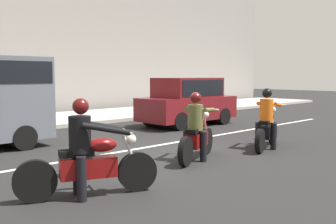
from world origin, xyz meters
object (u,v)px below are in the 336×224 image
at_px(motorcycle_with_rider_olive, 197,132).
at_px(motorcycle_with_rider_black_leather, 88,157).
at_px(street_sign_post, 11,85).
at_px(parked_hatchback_maroon, 188,101).
at_px(motorcycle_with_rider_orange_stripe, 267,124).

xyz_separation_m(motorcycle_with_rider_olive, motorcycle_with_rider_black_leather, (-3.23, -0.60, 0.00)).
bearing_deg(street_sign_post, parked_hatchback_maroon, -44.05).
height_order(motorcycle_with_rider_orange_stripe, parked_hatchback_maroon, parked_hatchback_maroon).
xyz_separation_m(motorcycle_with_rider_orange_stripe, parked_hatchback_maroon, (1.91, 4.60, 0.29)).
xyz_separation_m(motorcycle_with_rider_olive, parked_hatchback_maroon, (4.26, 4.25, 0.30)).
height_order(motorcycle_with_rider_olive, motorcycle_with_rider_black_leather, motorcycle_with_rider_black_leather).
relative_size(motorcycle_with_rider_orange_stripe, street_sign_post, 0.90).
relative_size(motorcycle_with_rider_orange_stripe, parked_hatchback_maroon, 0.52).
distance_m(motorcycle_with_rider_black_leather, street_sign_post, 9.89).
xyz_separation_m(motorcycle_with_rider_black_leather, street_sign_post, (2.71, 9.47, 0.88)).
bearing_deg(motorcycle_with_rider_olive, street_sign_post, 93.35).
bearing_deg(motorcycle_with_rider_black_leather, street_sign_post, 74.03).
height_order(motorcycle_with_rider_olive, parked_hatchback_maroon, parked_hatchback_maroon).
relative_size(motorcycle_with_rider_orange_stripe, motorcycle_with_rider_black_leather, 0.96).
bearing_deg(motorcycle_with_rider_black_leather, motorcycle_with_rider_orange_stripe, 2.55).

